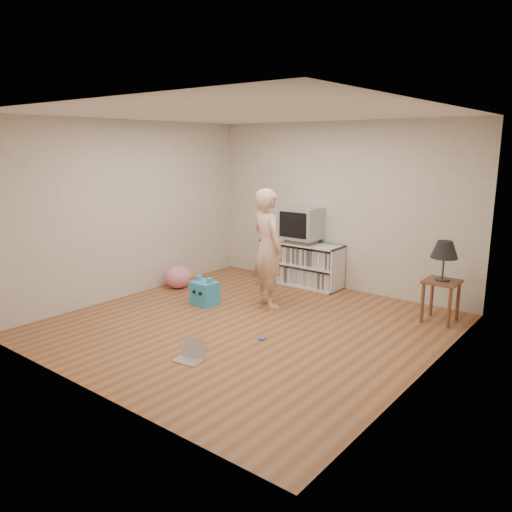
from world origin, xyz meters
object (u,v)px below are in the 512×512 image
Objects in this scene: table_lamp at (445,251)px; plush_blue at (205,293)px; side_table at (441,291)px; laptop at (191,354)px; media_unit at (302,263)px; crt_tv at (302,223)px; plush_pink at (178,277)px; dvd_deck at (302,240)px; person at (268,249)px.

table_lamp is 1.27× the size of plush_blue.
laptop is (-1.68, -2.82, -0.36)m from side_table.
side_table is 1.07× the size of table_lamp.
crt_tv reaches higher than media_unit.
table_lamp is 3.29m from plush_blue.
table_lamp is at bearing 180.00° from side_table.
laptop is at bearing -120.76° from table_lamp.
dvd_deck is at bearing 44.18° from plush_pink.
crt_tv is at bearing -90.00° from media_unit.
dvd_deck is 1.08× the size of plush_pink.
person reaches higher than dvd_deck.
plush_blue is at bearing -154.74° from table_lamp.
plush_pink is (-2.13, 1.81, 0.12)m from laptop.
crt_tv is 3.41m from laptop.
dvd_deck reaches higher than plush_blue.
side_table is 3.21m from plush_blue.
plush_blue is 0.97× the size of plush_pink.
dvd_deck is 1.36× the size of laptop.
crt_tv is 1.43× the size of plush_pink.
dvd_deck is 2.43m from side_table.
dvd_deck is at bearing 95.29° from laptop.
media_unit is at bearing 76.11° from plush_blue.
crt_tv is at bearing 171.25° from side_table.
table_lamp reaches higher than dvd_deck.
crt_tv is (0.00, -0.00, 0.29)m from dvd_deck.
person reaches higher than laptop.
table_lamp is 3.40m from laptop.
table_lamp reaches higher than side_table.
plush_pink is (-1.43, -1.39, -0.56)m from dvd_deck.
person is 5.03× the size of laptop.
media_unit is 3.45× the size of plush_blue.
person is (0.25, -1.24, -0.19)m from crt_tv.
laptop is at bearing -120.76° from side_table.
crt_tv is at bearing 75.94° from plush_blue.
media_unit is at bearing 44.50° from plush_pink.
media_unit reaches higher than laptop.
dvd_deck is 1.89m from plush_blue.
plush_blue is at bearing 122.62° from laptop.
side_table is 0.33× the size of person.
laptop is at bearing 124.93° from person.
person is 3.99× the size of plush_pink.
crt_tv is 0.36× the size of person.
media_unit is 4.22× the size of laptop.
dvd_deck is 0.27× the size of person.
plush_blue is (-0.51, -1.73, -0.85)m from crt_tv.
media_unit is 0.67m from crt_tv.
plush_pink is at bearing -135.82° from dvd_deck.
plush_pink is at bearing -135.89° from crt_tv.
plush_blue reaches higher than plush_pink.
dvd_deck is at bearing 171.17° from table_lamp.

